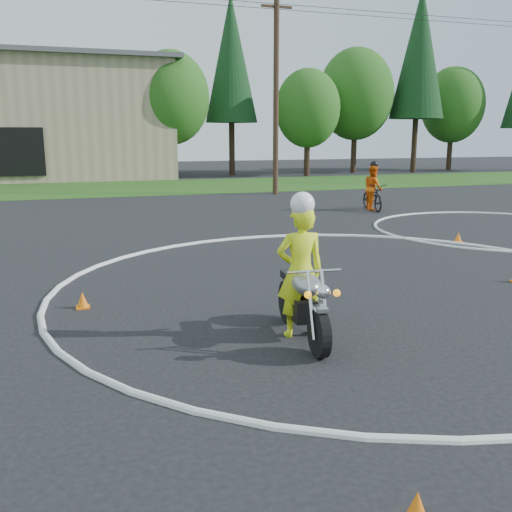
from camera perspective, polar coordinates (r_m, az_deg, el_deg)
name	(u,v)px	position (r m, az deg, el deg)	size (l,w,h in m)	color
ground	(446,335)	(9.38, 18.50, -7.51)	(120.00, 120.00, 0.00)	black
grass_strip	(161,187)	(34.57, -9.45, 6.83)	(120.00, 10.00, 0.02)	#1E4714
course_markings	(408,265)	(14.01, 15.00, -0.88)	(19.05, 19.05, 0.12)	silver
primary_motorcycle	(303,302)	(8.62, 4.77, -4.56)	(0.80, 2.28, 1.20)	black
rider_primary_grp	(300,268)	(8.62, 4.45, -1.18)	(0.78, 0.55, 2.23)	#E0F319
rider_second_grp	(373,193)	(23.97, 11.61, 6.21)	(1.08, 2.19, 2.02)	black
traffic_cones	(487,257)	(14.87, 22.12, -0.13)	(19.55, 11.94, 0.30)	orange
treeline	(333,88)	(46.41, 7.69, 16.34)	(38.20, 8.10, 14.52)	#382619
utility_poles	(276,91)	(29.97, 2.01, 16.14)	(41.60, 1.12, 10.00)	#473321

